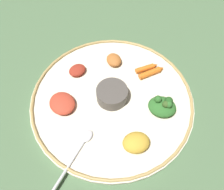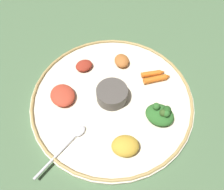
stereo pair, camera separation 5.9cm
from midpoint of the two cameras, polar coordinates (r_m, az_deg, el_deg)
ground_plane at (r=0.62m, az=2.73°, el=-1.72°), size 2.40×2.40×0.00m
platter at (r=0.61m, az=2.76°, el=-1.35°), size 0.45×0.45×0.02m
platter_rim at (r=0.60m, az=2.81°, el=-0.83°), size 0.45×0.45×0.01m
center_bowl at (r=0.58m, az=2.88°, el=0.08°), size 0.08×0.08×0.04m
spoon at (r=0.55m, az=-8.26°, el=-12.54°), size 0.06×0.16×0.01m
greens_pile at (r=0.58m, az=15.48°, el=-5.10°), size 0.08×0.07×0.05m
carrot_near_spoon at (r=0.65m, az=14.28°, el=3.98°), size 0.08×0.06×0.02m
carrot_outer at (r=0.66m, az=13.26°, el=5.33°), size 0.07×0.05×0.02m
mound_berbere_red at (r=0.60m, az=-10.16°, el=-0.30°), size 0.10×0.10×0.02m
mound_chickpea at (r=0.67m, az=5.13°, el=8.79°), size 0.07×0.07×0.02m
mound_lentil_yellow at (r=0.53m, az=6.78°, el=-13.43°), size 0.08×0.08×0.03m
mound_beet at (r=0.66m, az=-4.84°, el=7.53°), size 0.07×0.07×0.02m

